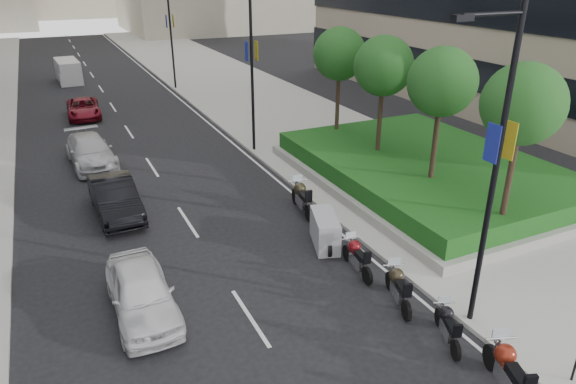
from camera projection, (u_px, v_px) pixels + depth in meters
sidewalk_right at (252, 98)px, 41.01m from camera, size 10.00×100.00×0.15m
lane_edge at (188, 106)px, 38.95m from camera, size 0.12×100.00×0.01m
lane_centre at (117, 113)px, 36.90m from camera, size 0.12×100.00×0.01m
planter at (426, 177)px, 24.76m from camera, size 10.00×14.00×0.40m
hedge at (427, 166)px, 24.52m from camera, size 9.40×13.40×0.80m
tree_0 at (523, 105)px, 17.17m from camera, size 2.80×2.80×6.30m
tree_1 at (442, 83)px, 20.48m from camera, size 2.80×2.80×6.30m
tree_2 at (384, 66)px, 23.78m from camera, size 2.80×2.80×6.30m
tree_3 at (339, 54)px, 27.09m from camera, size 2.80×2.80×6.30m
lamp_post_0 at (492, 163)px, 13.12m from camera, size 2.34×0.45×9.00m
lamp_post_1 at (249, 61)px, 27.17m from camera, size 2.34×0.45×9.00m
lamp_post_2 at (169, 28)px, 42.05m from camera, size 2.34×0.45×9.00m
motorcycle_1 at (508, 372)px, 12.43m from camera, size 1.10×2.36×1.23m
motorcycle_2 at (448, 325)px, 14.26m from camera, size 0.93×1.84×0.97m
motorcycle_3 at (398, 287)px, 15.85m from camera, size 0.92×2.13×1.10m
motorcycle_4 at (357, 257)px, 17.54m from camera, size 0.72×2.15×1.07m
motorcycle_5 at (325, 231)px, 19.18m from camera, size 1.42×2.18×1.23m
motorcycle_6 at (302, 198)px, 21.82m from camera, size 0.83×2.48×1.24m
car_a at (141, 292)px, 15.31m from camera, size 1.79×4.41×1.50m
car_b at (115, 198)px, 21.52m from camera, size 1.80×4.77×1.55m
car_c at (90, 151)px, 27.03m from camera, size 2.44×5.30×1.50m
car_d at (83, 108)px, 35.72m from camera, size 2.32×4.70×1.28m
delivery_van at (69, 72)px, 46.51m from camera, size 2.04×4.79×1.97m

